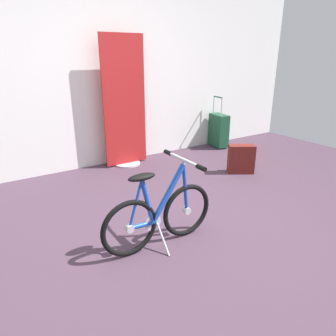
{
  "coord_description": "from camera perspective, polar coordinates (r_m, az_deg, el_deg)",
  "views": [
    {
      "loc": [
        -1.5,
        -1.73,
        1.45
      ],
      "look_at": [
        -0.15,
        0.34,
        0.55
      ],
      "focal_mm": 33.24,
      "sensor_mm": 36.0,
      "label": 1
    }
  ],
  "objects": [
    {
      "name": "rolling_suitcase",
      "position": [
        5.22,
        9.26,
        6.88
      ],
      "size": [
        0.23,
        0.38,
        0.83
      ],
      "color": "#19472D",
      "rests_on": "ground_plane"
    },
    {
      "name": "backpack_on_floor",
      "position": [
        4.12,
        13.25,
        1.58
      ],
      "size": [
        0.36,
        0.3,
        0.37
      ],
      "color": "maroon",
      "rests_on": "ground_plane"
    },
    {
      "name": "folding_bike_foreground",
      "position": [
        2.47,
        -1.58,
        -8.37
      ],
      "size": [
        0.99,
        0.53,
        0.71
      ],
      "color": "black",
      "rests_on": "ground_plane"
    },
    {
      "name": "floor_banner_stand",
      "position": [
        4.23,
        -7.94,
        10.57
      ],
      "size": [
        0.6,
        0.36,
        1.71
      ],
      "color": "#B7B7BC",
      "rests_on": "ground_plane"
    },
    {
      "name": "ground_plane",
      "position": [
        2.71,
        6.66,
        -12.51
      ],
      "size": [
        7.03,
        7.03,
        0.0
      ],
      "primitive_type": "plane",
      "color": "#473342"
    },
    {
      "name": "back_wall",
      "position": [
        4.29,
        -13.62,
        20.07
      ],
      "size": [
        7.03,
        0.1,
        2.98
      ],
      "primitive_type": "cube",
      "color": "white",
      "rests_on": "ground_plane"
    }
  ]
}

